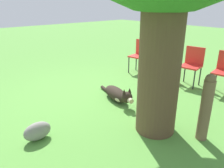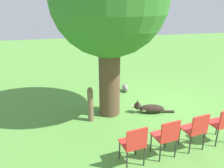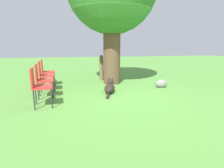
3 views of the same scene
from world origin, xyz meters
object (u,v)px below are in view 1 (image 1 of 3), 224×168
Objects in this scene: fence_post at (206,107)px; red_chair_0 at (140,54)px; dog at (118,94)px; red_chair_2 at (192,63)px; red_chair_1 at (164,58)px.

fence_post is 3.27m from red_chair_0.
dog is 2.04m from red_chair_2.
red_chair_2 is (-0.17, 1.47, 0.00)m from red_chair_0.
red_chair_2 is at bearing -145.41° from fence_post.
red_chair_1 and red_chair_2 have the same top height.
fence_post is 1.10× the size of red_chair_0.
red_chair_1 is 1.00× the size of red_chair_2.
fence_post is 2.30m from red_chair_2.
fence_post is at bearing 26.49° from red_chair_2.
red_chair_2 is at bearing 88.50° from red_chair_0.
dog is 1.27× the size of fence_post.
red_chair_0 is 1.00× the size of red_chair_1.
red_chair_1 is at bearing -131.53° from fence_post.
red_chair_1 is at bearing -91.50° from red_chair_2.
red_chair_2 is at bearing 88.50° from red_chair_1.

